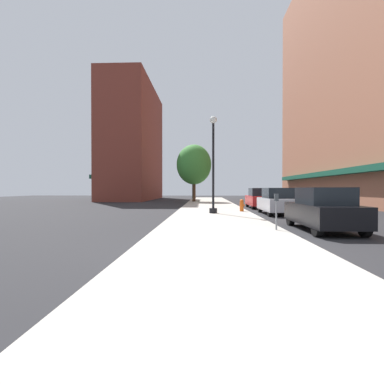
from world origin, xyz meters
The scene contains 11 objects.
ground_plane centered at (4.00, 18.00, 0.00)m, with size 90.00×90.00×0.00m, color #232326.
sidewalk_slab centered at (0.00, 19.00, 0.06)m, with size 4.80×50.00×0.12m, color #A8A399.
building_right_brick centered at (14.99, 22.00, 14.37)m, with size 6.80×40.00×28.78m.
building_far_background centered at (-11.01, 37.00, 8.23)m, with size 6.80×18.00×16.50m.
lamppost centered at (-0.01, 10.74, 3.20)m, with size 0.48×0.48×5.90m.
fire_hydrant centered at (1.91, 12.31, 0.52)m, with size 0.33×0.26×0.79m.
parking_meter_near centered at (2.05, 3.19, 0.95)m, with size 0.14×0.09×1.31m.
tree_near centered at (-1.77, 27.61, 4.39)m, with size 4.02×4.02×6.60m.
car_black centered at (4.00, 3.96, 0.81)m, with size 1.80×4.30×1.66m.
car_silver centered at (4.00, 11.34, 0.81)m, with size 1.80×4.30×1.66m.
car_red centered at (4.00, 17.49, 0.81)m, with size 1.80×4.30×1.66m.
Camera 1 is at (-0.54, -7.98, 1.62)m, focal length 28.72 mm.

